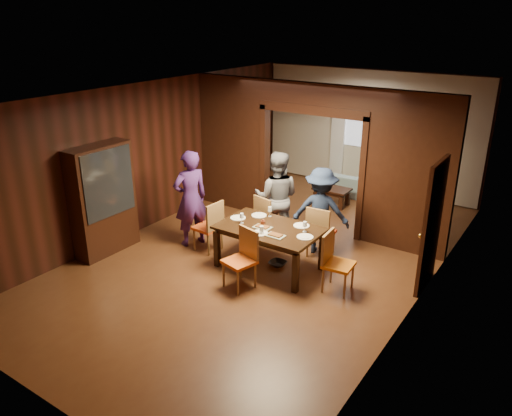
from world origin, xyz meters
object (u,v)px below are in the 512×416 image
Objects in this scene: person_grey at (277,197)px; chair_far_r at (321,231)px; person_navy at (321,211)px; person_purple at (191,199)px; chair_right at (339,263)px; sofa at (357,185)px; chair_left at (208,226)px; hutch at (103,200)px; chair_near at (239,260)px; dining_table at (269,248)px; coffee_table at (332,196)px; chair_far_l at (270,219)px.

person_grey is 1.08m from chair_far_r.
chair_far_r is (1.00, -0.09, -0.40)m from person_grey.
person_purple is at bearing 7.24° from person_navy.
chair_far_r is (-0.79, 0.94, 0.00)m from chair_right.
chair_left is (-1.11, -4.29, 0.23)m from sofa.
person_grey is 1.40m from chair_left.
chair_far_r is at bearing 31.12° from hutch.
chair_near is (-0.47, -1.86, -0.32)m from person_navy.
chair_left is at bearing 13.62° from person_navy.
dining_table is at bearing 96.03° from chair_left.
chair_near is at bearing 79.38° from person_grey.
chair_left is (-0.87, -3.39, 0.28)m from coffee_table.
hutch reaches higher than chair_near.
hutch is (-2.30, -1.95, 0.52)m from chair_far_l.
person_purple is at bearing 45.47° from hutch.
chair_left is at bearing -104.31° from coffee_table.
person_purple is 1.03× the size of sofa.
chair_near reaches higher than sofa.
person_grey is 0.88× the size of hutch.
chair_left is (0.42, -0.05, -0.43)m from person_purple.
person_purple is 0.91× the size of hutch.
person_purple is 1.88× the size of chair_far_l.
chair_left is 1.00× the size of chair_near.
person_grey is at bearing -10.00° from chair_far_r.
person_purple is 1.88× the size of chair_right.
hutch is at bearing -20.76° from person_purple.
person_navy is (2.16, 1.04, -0.11)m from person_purple.
person_grey reaches higher than chair_right.
chair_left is at bearing 163.30° from chair_near.
chair_left is at bearing 22.93° from chair_far_r.
chair_far_l is at bearing 59.77° from chair_right.
chair_right and chair_far_r have the same top height.
person_navy is 0.80× the size of hutch.
coffee_table is at bearing -73.10° from chair_far_r.
chair_right is (3.04, -0.03, -0.43)m from person_purple.
chair_far_l reaches higher than sofa.
chair_left is at bearing 72.81° from sofa.
person_navy is at bearing 98.39° from sofa.
chair_far_l is 1.73m from chair_near.
sofa is 0.93m from coffee_table.
chair_left and chair_far_l have the same top height.
person_purple is 1.88× the size of chair_near.
person_navy reaches higher than chair_far_l.
person_grey reaches higher than chair_far_r.
dining_table is at bearing 83.96° from chair_right.
person_grey reaches higher than coffee_table.
sofa is 4.44m from chair_left.
person_purple is at bearing 48.59° from chair_far_l.
chair_left is 1.00× the size of chair_far_r.
chair_far_l is at bearing 40.33° from hutch.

